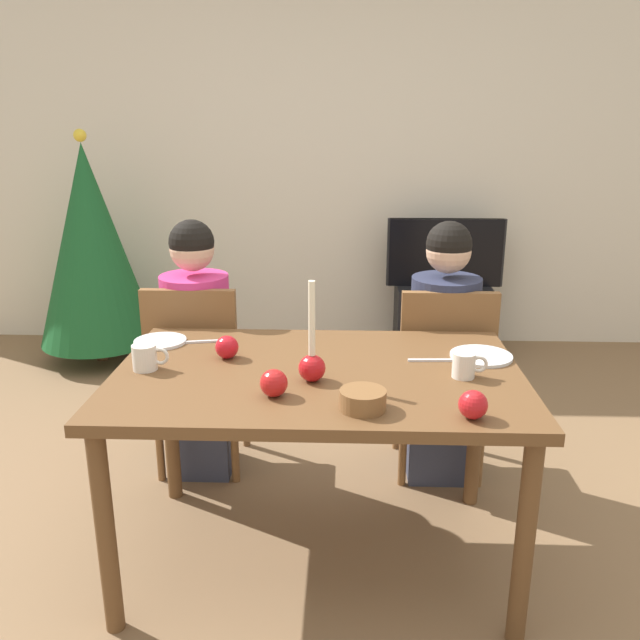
# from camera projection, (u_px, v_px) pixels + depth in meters

# --- Properties ---
(ground_plane) EXTENTS (7.68, 7.68, 0.00)m
(ground_plane) POSITION_uv_depth(u_px,v_px,m) (318.00, 555.00, 2.47)
(ground_plane) COLOR brown
(back_wall) EXTENTS (6.40, 0.10, 2.60)m
(back_wall) POSITION_uv_depth(u_px,v_px,m) (333.00, 160.00, 4.57)
(back_wall) COLOR beige
(back_wall) RESTS_ON ground
(dining_table) EXTENTS (1.40, 0.90, 0.75)m
(dining_table) POSITION_uv_depth(u_px,v_px,m) (318.00, 393.00, 2.28)
(dining_table) COLOR brown
(dining_table) RESTS_ON ground
(chair_left) EXTENTS (0.40, 0.40, 0.90)m
(chair_left) POSITION_uv_depth(u_px,v_px,m) (197.00, 368.00, 2.92)
(chair_left) COLOR brown
(chair_left) RESTS_ON ground
(chair_right) EXTENTS (0.40, 0.40, 0.90)m
(chair_right) POSITION_uv_depth(u_px,v_px,m) (443.00, 372.00, 2.88)
(chair_right) COLOR brown
(chair_right) RESTS_ON ground
(person_left_child) EXTENTS (0.30, 0.30, 1.17)m
(person_left_child) POSITION_uv_depth(u_px,v_px,m) (198.00, 354.00, 2.94)
(person_left_child) COLOR #33384C
(person_left_child) RESTS_ON ground
(person_right_child) EXTENTS (0.30, 0.30, 1.17)m
(person_right_child) POSITION_uv_depth(u_px,v_px,m) (442.00, 357.00, 2.90)
(person_right_child) COLOR #33384C
(person_right_child) RESTS_ON ground
(tv_stand) EXTENTS (0.64, 0.40, 0.48)m
(tv_stand) POSITION_uv_depth(u_px,v_px,m) (442.00, 319.00, 4.57)
(tv_stand) COLOR black
(tv_stand) RESTS_ON ground
(tv) EXTENTS (0.79, 0.05, 0.46)m
(tv) POSITION_uv_depth(u_px,v_px,m) (445.00, 253.00, 4.43)
(tv) COLOR black
(tv) RESTS_ON tv_stand
(christmas_tree) EXTENTS (0.76, 0.76, 1.52)m
(christmas_tree) POSITION_uv_depth(u_px,v_px,m) (91.00, 245.00, 4.26)
(christmas_tree) COLOR brown
(christmas_tree) RESTS_ON ground
(candle_centerpiece) EXTENTS (0.09, 0.09, 0.34)m
(candle_centerpiece) POSITION_uv_depth(u_px,v_px,m) (312.00, 361.00, 2.14)
(candle_centerpiece) COLOR red
(candle_centerpiece) RESTS_ON dining_table
(plate_left) EXTENTS (0.20, 0.20, 0.01)m
(plate_left) POSITION_uv_depth(u_px,v_px,m) (160.00, 341.00, 2.53)
(plate_left) COLOR silver
(plate_left) RESTS_ON dining_table
(plate_right) EXTENTS (0.22, 0.22, 0.01)m
(plate_right) POSITION_uv_depth(u_px,v_px,m) (481.00, 356.00, 2.37)
(plate_right) COLOR silver
(plate_right) RESTS_ON dining_table
(mug_left) EXTENTS (0.13, 0.08, 0.09)m
(mug_left) POSITION_uv_depth(u_px,v_px,m) (146.00, 357.00, 2.25)
(mug_left) COLOR silver
(mug_left) RESTS_ON dining_table
(mug_right) EXTENTS (0.12, 0.08, 0.09)m
(mug_right) POSITION_uv_depth(u_px,v_px,m) (465.00, 365.00, 2.18)
(mug_right) COLOR silver
(mug_right) RESTS_ON dining_table
(fork_left) EXTENTS (0.18, 0.05, 0.01)m
(fork_left) POSITION_uv_depth(u_px,v_px,m) (205.00, 341.00, 2.53)
(fork_left) COLOR silver
(fork_left) RESTS_ON dining_table
(fork_right) EXTENTS (0.18, 0.02, 0.01)m
(fork_right) POSITION_uv_depth(u_px,v_px,m) (433.00, 360.00, 2.34)
(fork_right) COLOR silver
(fork_right) RESTS_ON dining_table
(bowl_walnuts) EXTENTS (0.14, 0.14, 0.06)m
(bowl_walnuts) POSITION_uv_depth(u_px,v_px,m) (363.00, 400.00, 1.94)
(bowl_walnuts) COLOR brown
(bowl_walnuts) RESTS_ON dining_table
(apple_near_candle) EXTENTS (0.09, 0.09, 0.09)m
(apple_near_candle) POSITION_uv_depth(u_px,v_px,m) (473.00, 405.00, 1.88)
(apple_near_candle) COLOR red
(apple_near_candle) RESTS_ON dining_table
(apple_by_left_plate) EXTENTS (0.09, 0.09, 0.09)m
(apple_by_left_plate) POSITION_uv_depth(u_px,v_px,m) (274.00, 383.00, 2.03)
(apple_by_left_plate) COLOR red
(apple_by_left_plate) RESTS_ON dining_table
(apple_by_right_mug) EXTENTS (0.08, 0.08, 0.08)m
(apple_by_right_mug) POSITION_uv_depth(u_px,v_px,m) (227.00, 347.00, 2.36)
(apple_by_right_mug) COLOR red
(apple_by_right_mug) RESTS_ON dining_table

